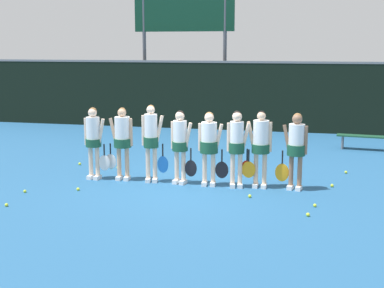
{
  "coord_description": "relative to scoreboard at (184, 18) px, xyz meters",
  "views": [
    {
      "loc": [
        2.7,
        -11.51,
        3.12
      ],
      "look_at": [
        0.04,
        0.01,
        0.93
      ],
      "focal_mm": 50.0,
      "sensor_mm": 36.0,
      "label": 1
    }
  ],
  "objects": [
    {
      "name": "tennis_ball_8",
      "position": [
        -0.77,
        -11.5,
        -4.1
      ],
      "size": [
        0.07,
        0.07,
        0.07
      ],
      "primitive_type": "sphere",
      "color": "#CCE033",
      "rests_on": "ground_plane"
    },
    {
      "name": "tennis_ball_6",
      "position": [
        0.03,
        -7.96,
        -4.1
      ],
      "size": [
        0.06,
        0.06,
        0.06
      ],
      "primitive_type": "sphere",
      "color": "#CCE033",
      "rests_on": "ground_plane"
    },
    {
      "name": "player_2",
      "position": [
        1.45,
        -8.99,
        -3.09
      ],
      "size": [
        0.61,
        0.34,
        1.79
      ],
      "rotation": [
        0.0,
        0.0,
        0.18
      ],
      "color": "beige",
      "rests_on": "ground_plane"
    },
    {
      "name": "tennis_ball_4",
      "position": [
        0.98,
        -7.2,
        -4.1
      ],
      "size": [
        0.07,
        0.07,
        0.07
      ],
      "primitive_type": "sphere",
      "color": "#CCE033",
      "rests_on": "ground_plane"
    },
    {
      "name": "tennis_ball_11",
      "position": [
        5.52,
        -8.55,
        -4.1
      ],
      "size": [
        0.07,
        0.07,
        0.07
      ],
      "primitive_type": "sphere",
      "color": "#CCE033",
      "rests_on": "ground_plane"
    },
    {
      "name": "tennis_ball_10",
      "position": [
        -0.94,
        -10.51,
        -4.1
      ],
      "size": [
        0.06,
        0.06,
        0.06
      ],
      "primitive_type": "sphere",
      "color": "#CCE033",
      "rests_on": "ground_plane"
    },
    {
      "name": "player_5",
      "position": [
        3.43,
        -9.03,
        -3.12
      ],
      "size": [
        0.64,
        0.34,
        1.72
      ],
      "rotation": [
        0.0,
        0.0,
        0.18
      ],
      "color": "beige",
      "rests_on": "ground_plane"
    },
    {
      "name": "tennis_ball_7",
      "position": [
        -0.94,
        -7.75,
        -4.1
      ],
      "size": [
        0.07,
        0.07,
        0.07
      ],
      "primitive_type": "sphere",
      "color": "#CCE033",
      "rests_on": "ground_plane"
    },
    {
      "name": "player_4",
      "position": [
        2.81,
        -9.02,
        -3.15
      ],
      "size": [
        0.69,
        0.4,
        1.67
      ],
      "rotation": [
        0.0,
        0.0,
        0.07
      ],
      "color": "beige",
      "rests_on": "ground_plane"
    },
    {
      "name": "fence_windscreen",
      "position": [
        2.37,
        -0.98,
        -2.84
      ],
      "size": [
        60.0,
        0.08,
        2.56
      ],
      "color": "black",
      "rests_on": "ground_plane"
    },
    {
      "name": "scoreboard",
      "position": [
        0.0,
        0.0,
        0.0
      ],
      "size": [
        3.94,
        0.15,
        5.32
      ],
      "color": "#515156",
      "rests_on": "ground_plane"
    },
    {
      "name": "player_1",
      "position": [
        0.73,
        -8.96,
        -3.12
      ],
      "size": [
        0.68,
        0.41,
        1.71
      ],
      "rotation": [
        0.0,
        0.0,
        0.04
      ],
      "color": "tan",
      "rests_on": "ground_plane"
    },
    {
      "name": "tennis_ball_1",
      "position": [
        3.82,
        -9.8,
        -4.1
      ],
      "size": [
        0.07,
        0.07,
        0.07
      ],
      "primitive_type": "sphere",
      "color": "#CCE033",
      "rests_on": "ground_plane"
    },
    {
      "name": "tennis_ball_0",
      "position": [
        5.03,
        -10.79,
        -4.1
      ],
      "size": [
        0.07,
        0.07,
        0.07
      ],
      "primitive_type": "sphere",
      "color": "#CCE033",
      "rests_on": "ground_plane"
    },
    {
      "name": "player_7",
      "position": [
        4.7,
        -8.93,
        -3.13
      ],
      "size": [
        0.68,
        0.4,
        1.69
      ],
      "rotation": [
        0.0,
        0.0,
        -0.19
      ],
      "color": "#8C664C",
      "rests_on": "ground_plane"
    },
    {
      "name": "tennis_ball_2",
      "position": [
        0.11,
        -10.1,
        -4.1
      ],
      "size": [
        0.07,
        0.07,
        0.07
      ],
      "primitive_type": "sphere",
      "color": "#CCE033",
      "rests_on": "ground_plane"
    },
    {
      "name": "player_3",
      "position": [
        2.13,
        -9.0,
        -3.14
      ],
      "size": [
        0.63,
        0.36,
        1.68
      ],
      "rotation": [
        0.0,
        0.0,
        -0.17
      ],
      "color": "beige",
      "rests_on": "ground_plane"
    },
    {
      "name": "player_6",
      "position": [
        3.94,
        -8.93,
        -3.12
      ],
      "size": [
        0.67,
        0.4,
        1.72
      ],
      "rotation": [
        0.0,
        0.0,
        -0.03
      ],
      "color": "beige",
      "rests_on": "ground_plane"
    },
    {
      "name": "tennis_ball_5",
      "position": [
        5.88,
        -7.14,
        -4.1
      ],
      "size": [
        0.07,
        0.07,
        0.07
      ],
      "primitive_type": "sphere",
      "color": "#CCE033",
      "rests_on": "ground_plane"
    },
    {
      "name": "ground_plane",
      "position": [
        2.37,
        -9.0,
        -4.13
      ],
      "size": [
        140.0,
        140.0,
        0.0
      ],
      "primitive_type": "plane",
      "color": "#235684"
    },
    {
      "name": "player_0",
      "position": [
        0.05,
        -9.04,
        -3.13
      ],
      "size": [
        0.64,
        0.37,
        1.7
      ],
      "rotation": [
        0.0,
        0.0,
        -0.07
      ],
      "color": "beige",
      "rests_on": "ground_plane"
    },
    {
      "name": "tennis_ball_9",
      "position": [
        5.15,
        -10.16,
        -4.1
      ],
      "size": [
        0.07,
        0.07,
        0.07
      ],
      "primitive_type": "sphere",
      "color": "#CCE033",
      "rests_on": "ground_plane"
    },
    {
      "name": "bench_courtside",
      "position": [
        6.76,
        -3.89,
        -3.75
      ],
      "size": [
        2.04,
        0.57,
        0.44
      ],
      "rotation": [
        0.0,
        0.0,
        -0.11
      ],
      "color": "#19472D",
      "rests_on": "ground_plane"
    },
    {
      "name": "tennis_ball_3",
      "position": [
        0.2,
        -7.93,
        -4.1
      ],
      "size": [
        0.07,
        0.07,
        0.07
      ],
      "primitive_type": "sphere",
      "color": "#CCE033",
      "rests_on": "ground_plane"
    }
  ]
}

